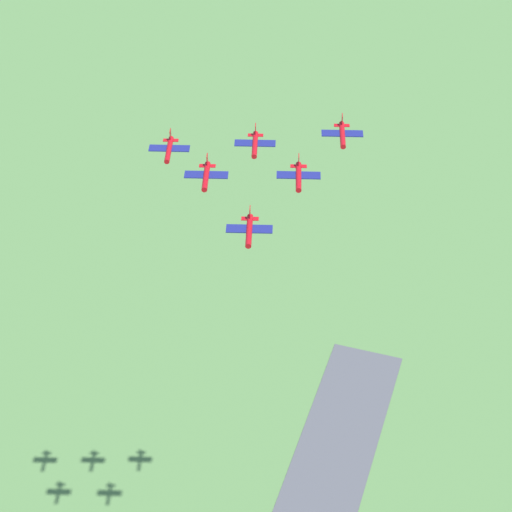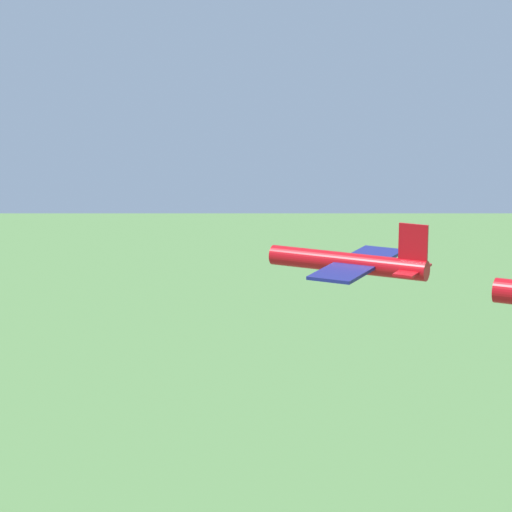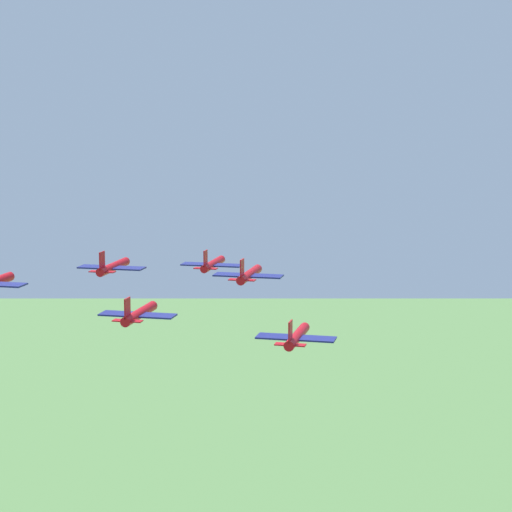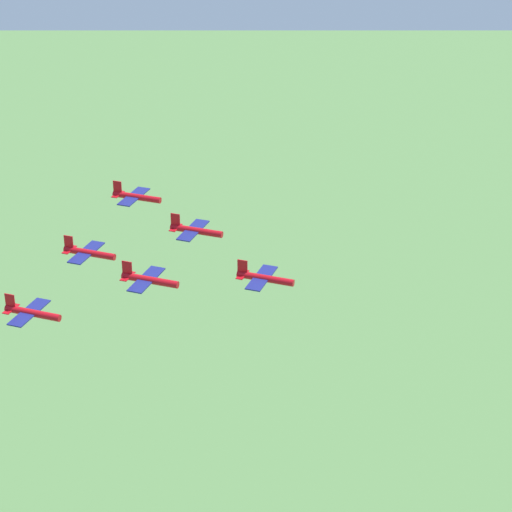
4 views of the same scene
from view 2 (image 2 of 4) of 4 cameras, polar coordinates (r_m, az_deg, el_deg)
The scene contains 1 object.
jet_0 at distance 66.88m, azimuth 4.63°, elevation -0.31°, with size 8.39×8.53×3.07m.
Camera 2 is at (18.88, 19.58, 188.02)m, focal length 85.00 mm.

